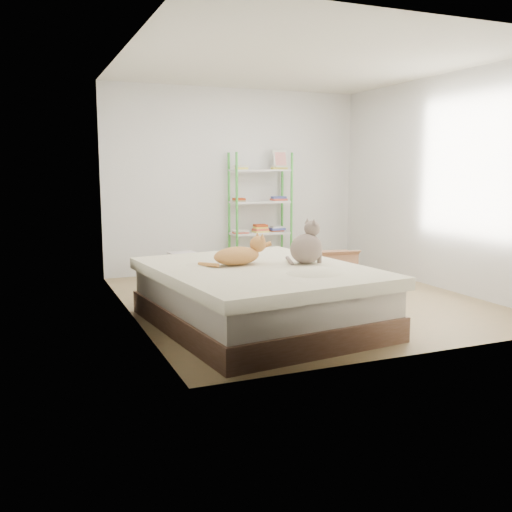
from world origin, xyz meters
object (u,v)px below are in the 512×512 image
bed (258,296)px  grey_cat (306,242)px  orange_cat (237,253)px  shelf_unit (261,213)px  cardboard_box (333,266)px  white_bin (183,267)px

bed → grey_cat: 0.70m
orange_cat → shelf_unit: shelf_unit is taller
shelf_unit → cardboard_box: bearing=-59.9°
orange_cat → shelf_unit: size_ratio=0.32×
orange_cat → cardboard_box: 2.50m
orange_cat → white_bin: bearing=81.2°
white_bin → cardboard_box: bearing=-20.4°
grey_cat → cardboard_box: size_ratio=0.70×
grey_cat → cardboard_box: bearing=-52.5°
grey_cat → shelf_unit: (0.68, 2.74, 0.07)m
bed → orange_cat: orange_cat is taller
grey_cat → shelf_unit: size_ratio=0.24×
bed → cardboard_box: size_ratio=4.07×
shelf_unit → white_bin: (-1.26, -0.35, -0.65)m
cardboard_box → shelf_unit: bearing=128.6°
orange_cat → shelf_unit: bearing=55.3°
bed → cardboard_box: (1.78, 1.67, -0.09)m
orange_cat → cardboard_box: (1.93, 1.51, -0.49)m
white_bin → bed: bearing=-87.7°
orange_cat → grey_cat: grey_cat is taller
shelf_unit → white_bin: shelf_unit is taller
bed → grey_cat: grey_cat is taller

